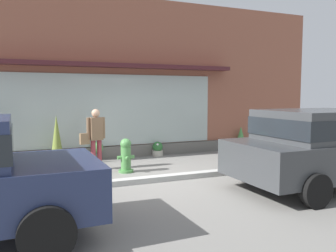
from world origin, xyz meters
The scene contains 10 objects.
ground_plane centered at (0.00, 0.00, 0.00)m, with size 60.00×60.00×0.00m, color gray.
curb_strip centered at (0.00, -0.20, 0.06)m, with size 14.00×0.24×0.12m, color #B2B2AD.
storefront centered at (0.00, 3.19, 2.38)m, with size 14.00×0.81×4.87m.
fire_hydrant centered at (-0.49, 0.96, 0.42)m, with size 0.43×0.40×0.84m.
pedestrian_with_handbag centered at (-1.13, 1.54, 0.90)m, with size 0.67×0.26×1.56m.
parked_car_dark_gray centered at (2.92, -1.97, 0.91)m, with size 4.13×2.14×1.62m.
potted_plant_doorstep centered at (-1.99, 2.53, 0.66)m, with size 0.35×0.35×1.38m.
potted_plant_corner_tall centered at (4.19, 2.84, 0.39)m, with size 0.37×0.37×0.81m.
potted_plant_window_left centered at (-0.83, 2.87, 0.29)m, with size 0.36×0.36×0.55m.
potted_plant_low_front centered at (1.05, 2.77, 0.22)m, with size 0.34×0.34×0.46m.
Camera 1 is at (-2.79, -7.28, 1.93)m, focal length 37.02 mm.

